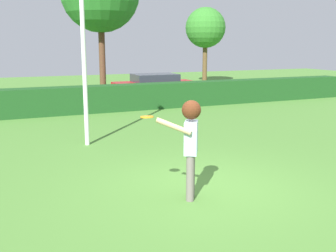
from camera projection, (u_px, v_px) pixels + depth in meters
The scene contains 7 objects.
ground_plane at pixel (203, 189), 7.71m from camera, with size 60.00×60.00×0.00m, color #4D8133.
person at pixel (190, 137), 7.00m from camera, with size 0.84×0.50×1.79m.
frisbee at pixel (147, 117), 6.96m from camera, with size 0.23×0.23×0.04m.
lamppost at pixel (83, 26), 10.46m from camera, with size 0.24×0.24×5.77m.
hedge_row at pixel (89, 99), 16.29m from camera, with size 26.15×0.90×1.08m, color #1B491C.
parked_car_red at pixel (155, 85), 20.60m from camera, with size 4.24×1.88×1.25m.
maple_tree at pixel (205, 28), 28.13m from camera, with size 2.81×2.81×5.30m.
Camera 1 is at (-3.57, -6.42, 2.73)m, focal length 42.87 mm.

